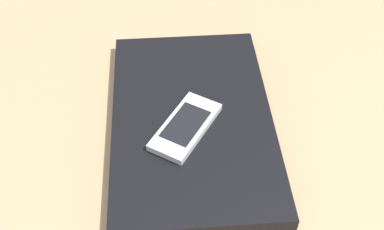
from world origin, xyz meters
TOP-DOWN VIEW (x-y plane):
  - desk_surface at (0.00, 0.00)cm, footprint 120.00×80.00cm
  - laptop_closed at (-8.07, -5.81)cm, footprint 40.71×32.40cm
  - cell_phone_on_laptop at (-5.97, -7.67)cm, footprint 11.07×12.20cm

SIDE VIEW (x-z plane):
  - desk_surface at x=0.00cm, z-range 0.00..3.00cm
  - laptop_closed at x=-8.07cm, z-range 3.00..5.06cm
  - cell_phone_on_laptop at x=-5.97cm, z-range 5.03..6.13cm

